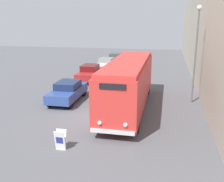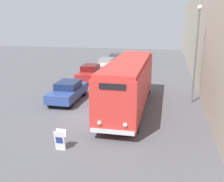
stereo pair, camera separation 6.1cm
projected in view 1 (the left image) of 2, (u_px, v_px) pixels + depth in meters
name	position (u px, v px, depth m)	size (l,w,h in m)	color
ground_plane	(94.00, 118.00, 16.85)	(80.00, 80.00, 0.00)	#56565B
building_wall_right	(200.00, 39.00, 23.67)	(0.30, 60.00, 8.67)	#B2A893
vintage_bus	(129.00, 82.00, 18.08)	(2.43, 10.84, 3.45)	black
sign_board	(60.00, 140.00, 12.65)	(0.51, 0.38, 1.00)	gray
streetlamp	(197.00, 42.00, 18.78)	(0.36, 0.36, 7.08)	#595E60
parked_car_near	(68.00, 91.00, 20.13)	(1.93, 4.64, 1.51)	black
parked_car_mid	(90.00, 73.00, 26.75)	(1.95, 4.71, 1.61)	black
parked_car_far	(106.00, 64.00, 31.69)	(2.12, 4.12, 1.56)	black
parked_car_distant	(115.00, 58.00, 36.97)	(1.93, 4.40, 1.44)	black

